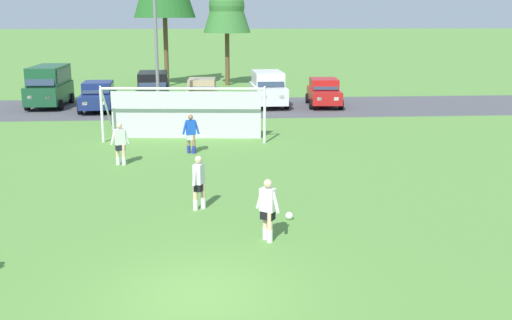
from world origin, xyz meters
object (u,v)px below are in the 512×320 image
soccer_ball (289,216)px  player_winger_left (268,210)px  parked_car_slot_center_left (153,89)px  parked_car_slot_center_right (268,88)px  parked_car_slot_left (98,96)px  parked_car_slot_far_left (49,85)px  parked_car_slot_right (324,92)px  soccer_goal (185,112)px  player_defender_far (191,134)px  street_lamp (159,46)px  player_midfield_center (199,183)px  player_striker_near (120,144)px  parked_car_slot_center (202,92)px

soccer_ball → player_winger_left: player_winger_left is taller
parked_car_slot_center_left → parked_car_slot_center_right: same height
parked_car_slot_left → parked_car_slot_center_left: bearing=19.4°
parked_car_slot_far_left → parked_car_slot_left: parked_car_slot_far_left is taller
soccer_ball → parked_car_slot_center_right: 21.62m
parked_car_slot_center_right → parked_car_slot_right: 3.51m
player_winger_left → parked_car_slot_right: parked_car_slot_right is taller
soccer_goal → parked_car_slot_center_right: (4.77, 9.95, -0.18)m
parked_car_slot_far_left → player_defender_far: bearing=-56.3°
parked_car_slot_left → parked_car_slot_center_left: size_ratio=0.91×
parked_car_slot_left → street_lamp: size_ratio=0.56×
soccer_goal → parked_car_slot_right: soccer_goal is taller
player_midfield_center → soccer_goal: bearing=94.3°
parked_car_slot_far_left → soccer_goal: bearing=-50.7°
player_defender_far → parked_car_slot_center_left: (-2.67, 12.98, 0.29)m
player_midfield_center → player_winger_left: 3.25m
player_defender_far → parked_car_slot_center_left: size_ratio=0.35×
player_striker_near → parked_car_slot_center: (2.97, 14.87, 0.05)m
player_midfield_center → parked_car_slot_center: (-0.14, 20.59, 0.05)m
player_midfield_center → parked_car_slot_far_left: size_ratio=0.34×
parked_car_slot_left → parked_car_slot_center_left: parked_car_slot_center_left is taller
soccer_ball → player_striker_near: 8.91m
soccer_goal → player_striker_near: (-2.33, -4.76, -0.47)m
soccer_goal → parked_car_slot_right: 12.71m
soccer_ball → parked_car_slot_center_left: size_ratio=0.05×
soccer_goal → soccer_ball: bearing=-73.9°
soccer_ball → player_defender_far: player_defender_far is taller
parked_car_slot_right → soccer_goal: bearing=-130.6°
soccer_ball → soccer_goal: 12.12m
parked_car_slot_center_left → player_midfield_center: bearing=-81.3°
player_striker_near → street_lamp: size_ratio=0.21×
parked_car_slot_left → player_midfield_center: bearing=-72.0°
soccer_goal → parked_car_slot_center_left: bearing=103.2°
soccer_ball → parked_car_slot_left: parked_car_slot_left is taller
player_midfield_center → parked_car_slot_right: parked_car_slot_right is taller
soccer_goal → player_winger_left: (2.57, -13.18, -0.47)m
parked_car_slot_center_right → parked_car_slot_center_left: bearing=179.5°
player_striker_near → parked_car_slot_center_left: 14.78m
player_striker_near → parked_car_slot_center_left: size_ratio=0.35×
player_winger_left → parked_car_slot_center_left: 23.72m
parked_car_slot_far_left → parked_car_slot_center_left: (6.49, -0.78, -0.23)m
soccer_ball → player_midfield_center: 2.89m
player_striker_near → player_midfield_center: bearing=-61.5°
player_midfield_center → parked_car_slot_center_left: bearing=98.7°
parked_car_slot_center_left → parked_car_slot_right: parked_car_slot_center_left is taller
parked_car_slot_center_right → player_winger_left: bearing=-95.4°
soccer_ball → parked_car_slot_far_left: 25.52m
player_winger_left → parked_car_slot_center: (-1.93, 23.30, 0.05)m
player_defender_far → parked_car_slot_center_left: bearing=101.6°
player_midfield_center → parked_car_slot_center_left: size_ratio=0.35×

